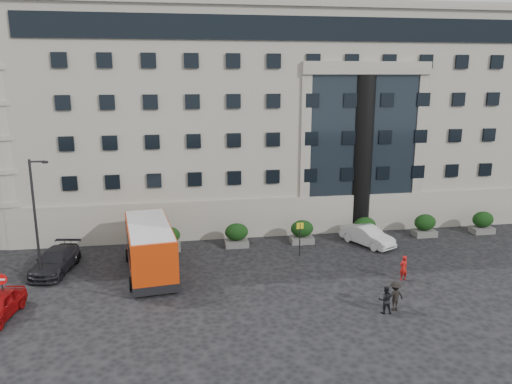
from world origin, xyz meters
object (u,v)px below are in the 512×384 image
hedge_f (483,222)px  parked_car_d (65,229)px  hedge_d (365,228)px  red_truck (17,205)px  hedge_e (425,225)px  hedge_c (302,232)px  bus_stop_sign (300,233)px  pedestrian_a (403,268)px  pedestrian_b (385,300)px  hedge_a (168,238)px  no_entry_sign (2,285)px  minibus (150,246)px  hedge_b (237,235)px  parked_car_c (55,261)px  street_lamp (36,217)px  white_taxi (367,236)px  pedestrian_c (395,296)px

hedge_f → parked_car_d: size_ratio=0.38×
hedge_d → parked_car_d: 24.43m
red_truck → hedge_e: bearing=-16.2°
hedge_c → hedge_f: 15.60m
hedge_f → bus_stop_sign: bearing=-170.4°
hedge_e → bus_stop_sign: bearing=-166.1°
hedge_d → pedestrian_a: 8.23m
bus_stop_sign → pedestrian_b: bearing=-75.6°
hedge_a → no_entry_sign: no_entry_sign is taller
hedge_a → parked_car_d: size_ratio=0.38×
no_entry_sign → red_truck: size_ratio=0.42×
red_truck → hedge_d: bearing=-18.9°
minibus → pedestrian_a: 16.67m
hedge_b → bus_stop_sign: 5.19m
hedge_c → pedestrian_b: hedge_c is taller
hedge_b → parked_car_c: 13.05m
hedge_b → parked_car_c: (-12.70, -3.01, -0.17)m
street_lamp → parked_car_d: bearing=92.6°
hedge_b → minibus: 7.72m
hedge_c → red_truck: bearing=157.1°
hedge_f → white_taxi: hedge_f is taller
hedge_c → bus_stop_sign: bus_stop_sign is taller
hedge_b → hedge_c: same height
no_entry_sign → pedestrian_c: no_entry_sign is taller
parked_car_d → hedge_b: bearing=-11.8°
hedge_b → hedge_f: size_ratio=1.00×
parked_car_d → pedestrian_c: pedestrian_c is taller
hedge_f → minibus: size_ratio=0.22×
white_taxi → hedge_c: bearing=138.3°
red_truck → pedestrian_b: 33.97m
no_entry_sign → parked_car_d: bearing=87.3°
red_truck → parked_car_c: (6.00, -13.12, -0.76)m
hedge_f → bus_stop_sign: (-16.50, -2.80, 0.80)m
hedge_a → red_truck: (-13.50, 10.11, 0.58)m
bus_stop_sign → minibus: (-10.66, -1.48, 0.13)m
hedge_a → street_lamp: size_ratio=0.23×
red_truck → hedge_f: bearing=-14.1°
minibus → hedge_d: bearing=7.1°
hedge_a → parked_car_d: hedge_a is taller
parked_car_c → parked_car_d: bearing=106.1°
hedge_d → bus_stop_sign: bearing=-155.3°
no_entry_sign → pedestrian_b: no_entry_sign is taller
red_truck → pedestrian_c: red_truck is taller
parked_car_d → white_taxi: bearing=-7.0°
hedge_d → no_entry_sign: no_entry_sign is taller
hedge_b → hedge_c: (5.20, 0.00, 0.00)m
minibus → hedge_b: bearing=26.8°
parked_car_d → pedestrian_b: (20.33, -17.08, 0.12)m
parked_car_d → white_taxi: size_ratio=1.07×
hedge_d → hedge_e: same height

